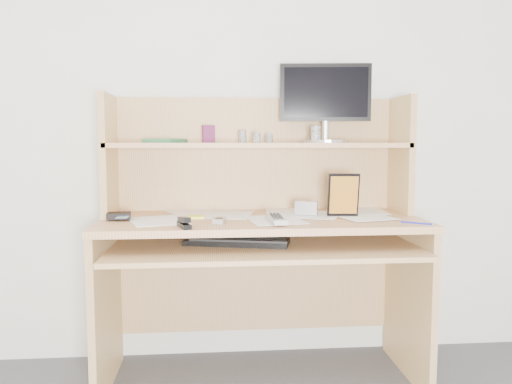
{
  "coord_description": "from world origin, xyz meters",
  "views": [
    {
      "loc": [
        -0.21,
        -0.7,
        1.08
      ],
      "look_at": [
        -0.03,
        1.43,
        0.87
      ],
      "focal_mm": 35.0,
      "sensor_mm": 36.0,
      "label": 1
    }
  ],
  "objects": [
    {
      "name": "back_wall",
      "position": [
        0.0,
        1.8,
        1.25
      ],
      "size": [
        3.6,
        0.04,
        2.5
      ],
      "primitive_type": "cube",
      "color": "white",
      "rests_on": "floor"
    },
    {
      "name": "desk",
      "position": [
        0.0,
        1.56,
        0.69
      ],
      "size": [
        1.4,
        0.7,
        1.3
      ],
      "color": "tan",
      "rests_on": "floor"
    },
    {
      "name": "paper_clutter",
      "position": [
        0.0,
        1.48,
        0.75
      ],
      "size": [
        1.32,
        0.54,
        0.01
      ],
      "primitive_type": "cube",
      "color": "white",
      "rests_on": "desk"
    },
    {
      "name": "keyboard",
      "position": [
        -0.11,
        1.4,
        0.66
      ],
      "size": [
        0.47,
        0.26,
        0.03
      ],
      "rotation": [
        0.0,
        0.0,
        -0.24
      ],
      "color": "black",
      "rests_on": "desk"
    },
    {
      "name": "tv_remote",
      "position": [
        0.05,
        1.32,
        0.77
      ],
      "size": [
        0.07,
        0.21,
        0.02
      ],
      "primitive_type": "cube",
      "rotation": [
        0.0,
        0.0,
        0.08
      ],
      "color": "#ABABA6",
      "rests_on": "paper_clutter"
    },
    {
      "name": "flip_phone",
      "position": [
        -0.19,
        1.33,
        0.77
      ],
      "size": [
        0.06,
        0.09,
        0.02
      ],
      "primitive_type": "cube",
      "rotation": [
        0.0,
        0.0,
        -0.2
      ],
      "color": "#ABABAD",
      "rests_on": "paper_clutter"
    },
    {
      "name": "stapler",
      "position": [
        -0.33,
        1.24,
        0.77
      ],
      "size": [
        0.07,
        0.12,
        0.04
      ],
      "primitive_type": "cube",
      "rotation": [
        0.0,
        0.0,
        0.3
      ],
      "color": "black",
      "rests_on": "paper_clutter"
    },
    {
      "name": "wallet",
      "position": [
        -0.62,
        1.47,
        0.77
      ],
      "size": [
        0.11,
        0.09,
        0.03
      ],
      "primitive_type": "cube",
      "rotation": [
        0.0,
        0.0,
        0.11
      ],
      "color": "black",
      "rests_on": "paper_clutter"
    },
    {
      "name": "sticky_note_pad",
      "position": [
        -0.29,
        1.5,
        0.75
      ],
      "size": [
        0.07,
        0.07,
        0.01
      ],
      "primitive_type": "cube",
      "rotation": [
        0.0,
        0.0,
        -0.02
      ],
      "color": "yellow",
      "rests_on": "desk"
    },
    {
      "name": "digital_camera",
      "position": [
        0.21,
        1.52,
        0.79
      ],
      "size": [
        0.11,
        0.07,
        0.06
      ],
      "primitive_type": "cube",
      "rotation": [
        0.0,
        0.0,
        -0.33
      ],
      "color": "#ABABAD",
      "rests_on": "paper_clutter"
    },
    {
      "name": "game_case",
      "position": [
        0.36,
        1.45,
        0.85
      ],
      "size": [
        0.14,
        0.03,
        0.19
      ],
      "primitive_type": "cube",
      "rotation": [
        0.0,
        0.0,
        -0.09
      ],
      "color": "black",
      "rests_on": "paper_clutter"
    },
    {
      "name": "blue_pen",
      "position": [
        0.6,
        1.22,
        0.76
      ],
      "size": [
        0.1,
        0.08,
        0.01
      ],
      "primitive_type": "cylinder",
      "rotation": [
        1.57,
        0.0,
        0.94
      ],
      "color": "#171AB2",
      "rests_on": "paper_clutter"
    },
    {
      "name": "card_box",
      "position": [
        -0.23,
        1.68,
        1.12
      ],
      "size": [
        0.06,
        0.04,
        0.08
      ],
      "primitive_type": "cube",
      "rotation": [
        0.0,
        0.0,
        0.43
      ],
      "color": "#A41516",
      "rests_on": "desk"
    },
    {
      "name": "shelf_book",
      "position": [
        -0.44,
        1.69,
        1.09
      ],
      "size": [
        0.2,
        0.23,
        0.02
      ],
      "primitive_type": "cube",
      "rotation": [
        0.0,
        0.0,
        -0.4
      ],
      "color": "#327E57",
      "rests_on": "desk"
    },
    {
      "name": "chip_stack_a",
      "position": [
        -0.01,
        1.63,
        1.11
      ],
      "size": [
        0.04,
        0.04,
        0.05
      ],
      "primitive_type": "cylinder",
      "rotation": [
        0.0,
        0.0,
        0.19
      ],
      "color": "black",
      "rests_on": "desk"
    },
    {
      "name": "chip_stack_b",
      "position": [
        -0.07,
        1.66,
        1.11
      ],
      "size": [
        0.05,
        0.05,
        0.06
      ],
      "primitive_type": "cylinder",
      "rotation": [
        0.0,
        0.0,
        -0.43
      ],
      "color": "silver",
      "rests_on": "desk"
    },
    {
      "name": "chip_stack_c",
      "position": [
        0.05,
        1.66,
        1.1
      ],
      "size": [
        0.04,
        0.04,
        0.04
      ],
      "primitive_type": "cylinder",
      "rotation": [
        0.0,
        0.0,
        -0.28
      ],
      "color": "black",
      "rests_on": "desk"
    },
    {
      "name": "chip_stack_d",
      "position": [
        0.26,
        1.58,
        1.12
      ],
      "size": [
        0.05,
        0.05,
        0.08
      ],
      "primitive_type": "cylinder",
      "rotation": [
        0.0,
        0.0,
        -0.08
      ],
      "color": "white",
      "rests_on": "desk"
    },
    {
      "name": "monitor",
      "position": [
        0.32,
        1.66,
        1.28
      ],
      "size": [
        0.43,
        0.22,
        0.37
      ],
      "rotation": [
        0.0,
        0.0,
        -0.11
      ],
      "color": "#B1B1B6",
      "rests_on": "desk"
    }
  ]
}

